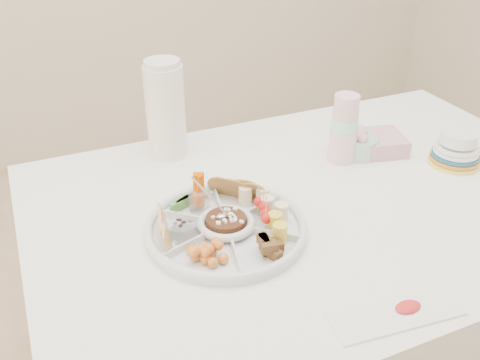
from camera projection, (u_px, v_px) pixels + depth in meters
name	position (u px, v px, depth m)	size (l,w,h in m)	color
dining_table	(313.00, 302.00, 1.61)	(1.52, 1.02, 0.76)	white
party_tray	(226.00, 225.00, 1.27)	(0.38, 0.38, 0.04)	silver
bean_dip	(226.00, 223.00, 1.26)	(0.10, 0.10, 0.04)	#371F11
tortillas	(243.00, 190.00, 1.36)	(0.10, 0.10, 0.06)	#AD834D
carrot_cucumber	(192.00, 189.00, 1.33)	(0.11, 0.11, 0.10)	#DD5000
pita_raisins	(171.00, 225.00, 1.23)	(0.12, 0.12, 0.06)	tan
cherries	(206.00, 254.00, 1.15)	(0.10, 0.10, 0.04)	orange
granola_chunks	(264.00, 246.00, 1.18)	(0.09, 0.09, 0.04)	#503913
banana_tomato	(279.00, 206.00, 1.27)	(0.11, 0.11, 0.09)	#D3CC77
cup_stack	(344.00, 126.00, 1.54)	(0.08, 0.08, 0.22)	white
thermos	(165.00, 108.00, 1.55)	(0.11, 0.11, 0.30)	white
flower_bowl	(359.00, 142.00, 1.60)	(0.12, 0.12, 0.09)	#A8D9C5
napkin_stack	(377.00, 143.00, 1.63)	(0.16, 0.14, 0.05)	#CD96A5
plate_stack	(456.00, 149.00, 1.55)	(0.15, 0.15, 0.09)	#F2E654
placemat	(395.00, 314.00, 1.05)	(0.27, 0.09, 0.01)	white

